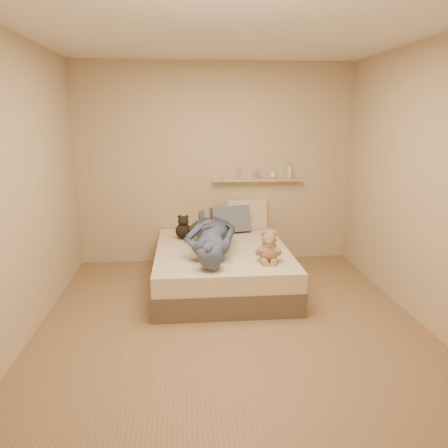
{
  "coord_description": "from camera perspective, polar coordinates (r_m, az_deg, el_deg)",
  "views": [
    {
      "loc": [
        -0.41,
        -3.84,
        1.9
      ],
      "look_at": [
        0.0,
        0.65,
        0.8
      ],
      "focal_mm": 35.0,
      "sensor_mm": 36.0,
      "label": 1
    }
  ],
  "objects": [
    {
      "name": "teddy_bear",
      "position": [
        4.51,
        5.86,
        -3.23
      ],
      "size": [
        0.28,
        0.28,
        0.35
      ],
      "color": "#997154",
      "rests_on": "bed"
    },
    {
      "name": "pillow_cream",
      "position": [
        5.79,
        2.86,
        1.23
      ],
      "size": [
        0.58,
        0.34,
        0.41
      ],
      "primitive_type": "cube",
      "rotation": [
        -0.08,
        0.0,
        0.29
      ],
      "color": "#C5B39C",
      "rests_on": "bed"
    },
    {
      "name": "bed",
      "position": [
        5.07,
        -0.29,
        -5.59
      ],
      "size": [
        1.5,
        1.9,
        0.45
      ],
      "color": "brown",
      "rests_on": "floor"
    },
    {
      "name": "wall_shelf",
      "position": [
        5.81,
        4.37,
        5.76
      ],
      "size": [
        1.2,
        0.12,
        0.03
      ],
      "primitive_type": "cube",
      "color": "tan",
      "rests_on": "wall_back"
    },
    {
      "name": "shelf_bottles",
      "position": [
        5.83,
        6.2,
        6.67
      ],
      "size": [
        0.93,
        0.11,
        0.21
      ],
      "color": "beige",
      "rests_on": "wall_shelf"
    },
    {
      "name": "person",
      "position": [
        4.86,
        -1.76,
        -1.36
      ],
      "size": [
        0.69,
        1.6,
        0.37
      ],
      "primitive_type": "imported",
      "rotation": [
        0.0,
        0.0,
        3.06
      ],
      "color": "#3E4A62",
      "rests_on": "bed"
    },
    {
      "name": "dark_plush",
      "position": [
        5.36,
        -5.32,
        -0.59
      ],
      "size": [
        0.2,
        0.2,
        0.3
      ],
      "color": "black",
      "rests_on": "bed"
    },
    {
      "name": "room",
      "position": [
        3.91,
        0.86,
        4.89
      ],
      "size": [
        3.8,
        3.8,
        3.8
      ],
      "color": "#886646",
      "rests_on": "ground"
    },
    {
      "name": "pillow_grey",
      "position": [
        5.64,
        0.86,
        0.58
      ],
      "size": [
        0.54,
        0.35,
        0.37
      ],
      "primitive_type": "cube",
      "rotation": [
        -0.31,
        0.0,
        0.24
      ],
      "color": "slate",
      "rests_on": "bed"
    },
    {
      "name": "game_console",
      "position": [
        4.47,
        -1.45,
        -3.23
      ],
      "size": [
        0.17,
        0.09,
        0.06
      ],
      "color": "silver",
      "rests_on": "bed"
    }
  ]
}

